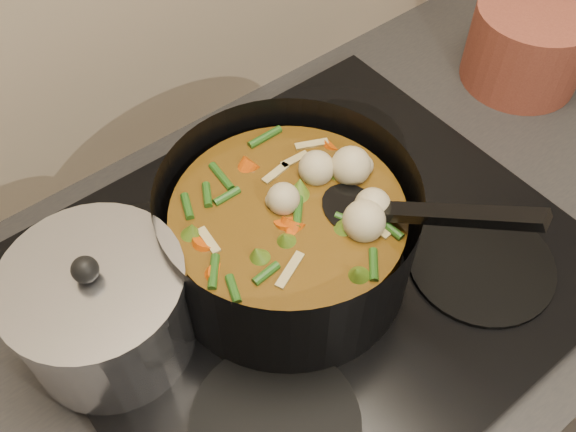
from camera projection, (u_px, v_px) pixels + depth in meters
counter at (305, 407)px, 1.16m from camera, size 2.64×0.64×0.91m
stovetop at (313, 266)px, 0.80m from camera, size 0.62×0.54×0.03m
stockpot at (289, 234)px, 0.73m from camera, size 0.33×0.38×0.21m
saucepan at (103, 309)px, 0.68m from camera, size 0.19×0.19×0.15m
terracotta_crock at (528, 45)px, 0.98m from camera, size 0.21×0.21×0.13m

